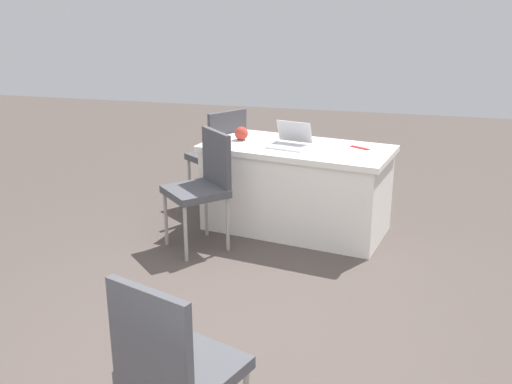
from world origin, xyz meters
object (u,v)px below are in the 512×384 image
chair_near_front (220,151)px  laptop_silver (290,142)px  chair_tucked_right (174,364)px  chair_tucked_left (203,182)px  yarn_ball (241,133)px  table_foreground (296,188)px  scissors_red (360,148)px

chair_near_front → laptop_silver: 0.89m
chair_near_front → chair_tucked_right: 3.44m
chair_tucked_left → chair_near_front: bearing=-37.2°
chair_tucked_left → chair_tucked_right: size_ratio=0.99×
chair_near_front → yarn_ball: bearing=-97.2°
yarn_ball → chair_tucked_left: bearing=76.4°
chair_near_front → table_foreground: bearing=-77.7°
yarn_ball → scissors_red: (-1.05, 0.04, -0.06)m
laptop_silver → yarn_ball: (0.46, -0.13, 0.02)m
chair_near_front → yarn_ball: size_ratio=8.17×
chair_tucked_right → yarn_ball: 3.11m
laptop_silver → scissors_red: (-0.59, -0.09, -0.04)m
scissors_red → yarn_ball: bearing=-151.2°
chair_tucked_left → laptop_silver: (-0.62, -0.51, 0.24)m
yarn_ball → scissors_red: bearing=177.7°
chair_near_front → scissors_red: (-1.34, 0.33, 0.21)m
chair_tucked_right → scissors_red: bearing=100.7°
chair_near_front → scissors_red: bearing=-66.5°
laptop_silver → yarn_ball: bearing=-2.3°
table_foreground → chair_tucked_right: chair_tucked_right is taller
chair_tucked_left → chair_tucked_right: (-0.68, 2.42, 0.01)m
chair_tucked_right → yarn_ball: size_ratio=8.19×
chair_near_front → chair_tucked_right: bearing=-129.0°
yarn_ball → table_foreground: bearing=170.1°
chair_near_front → chair_tucked_right: chair_tucked_right is taller
table_foreground → chair_near_front: 0.91m
table_foreground → laptop_silver: laptop_silver is taller
chair_tucked_right → table_foreground: bearing=110.7°
chair_tucked_left → scissors_red: (-1.21, -0.59, 0.21)m
laptop_silver → scissors_red: 0.60m
chair_tucked_left → scissors_red: 1.36m
laptop_silver → chair_near_front: bearing=-15.7°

